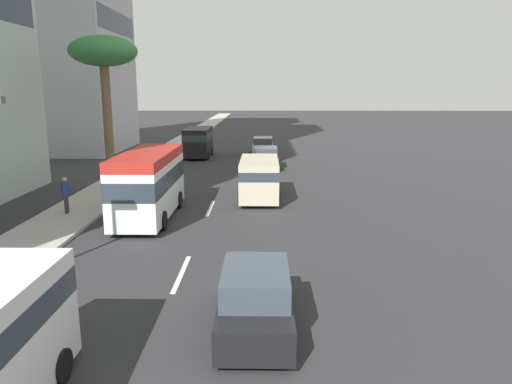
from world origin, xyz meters
TOP-DOWN VIEW (x-y plane):
  - ground_plane at (31.50, 0.00)m, footprint 198.00×198.00m
  - sidewalk_right at (31.50, 6.47)m, footprint 162.00×2.92m
  - lane_stripe_mid at (12.60, 0.00)m, footprint 3.20×0.16m
  - lane_stripe_far at (21.31, 0.00)m, footprint 3.20×0.16m
  - car_lead at (41.68, -2.65)m, footprint 4.48×1.93m
  - van_second at (23.35, -2.46)m, footprint 4.74×2.17m
  - car_third at (9.05, -2.49)m, footprint 4.34×1.85m
  - van_fourth at (39.73, 3.04)m, footprint 5.20×2.19m
  - car_fifth at (33.88, -2.87)m, footprint 4.34×1.91m
  - minibus_seventh at (19.47, 2.62)m, footprint 6.79×2.26m
  - pedestrian_near_lamp at (19.70, 6.65)m, footprint 0.38×0.38m
  - palm_tree at (26.25, 6.56)m, footprint 3.89×3.89m

SIDE VIEW (x-z plane):
  - ground_plane at x=31.50m, z-range 0.00..0.00m
  - lane_stripe_mid at x=12.60m, z-range 0.00..0.01m
  - lane_stripe_far at x=21.31m, z-range 0.00..0.01m
  - sidewalk_right at x=31.50m, z-range 0.00..0.15m
  - car_lead at x=41.68m, z-range -0.04..1.54m
  - car_fifth at x=33.88m, z-range -0.04..1.57m
  - car_third at x=9.05m, z-range -0.05..1.61m
  - pedestrian_near_lamp at x=19.70m, z-range 0.24..1.98m
  - van_second at x=23.35m, z-range 0.17..2.37m
  - van_fourth at x=39.73m, z-range 0.18..2.74m
  - minibus_seventh at x=19.47m, z-range 0.15..3.26m
  - palm_tree at x=26.25m, z-range 3.34..12.13m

